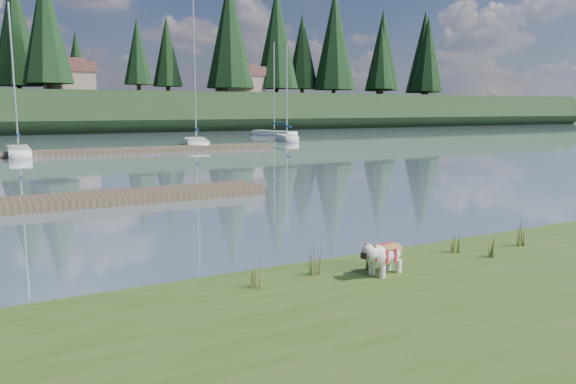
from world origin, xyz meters
TOP-DOWN VIEW (x-y plane):
  - ground at (0.00, 30.00)m, footprint 200.00×200.00m
  - bank at (0.00, -6.00)m, footprint 60.00×9.00m
  - ridge at (0.00, 73.00)m, footprint 200.00×20.00m
  - bulldog at (0.86, -2.79)m, footprint 0.99×0.53m
  - dock_near at (-4.00, 9.00)m, footprint 16.00×2.00m
  - dock_far at (2.00, 30.00)m, footprint 26.00×2.20m
  - sailboat_bg_2 at (-2.80, 31.22)m, footprint 1.43×6.49m
  - sailboat_bg_3 at (10.84, 34.92)m, footprint 3.81×8.31m
  - sailboat_bg_4 at (20.77, 37.43)m, footprint 2.95×6.13m
  - sailboat_bg_5 at (23.97, 46.92)m, footprint 2.82×7.37m
  - weed_0 at (-0.18, -2.27)m, footprint 0.17×0.14m
  - weed_1 at (0.76, -2.50)m, footprint 0.17×0.14m
  - weed_2 at (2.94, -2.33)m, footprint 0.17×0.14m
  - weed_3 at (-1.34, -2.43)m, footprint 0.17×0.14m
  - weed_4 at (3.27, -2.90)m, footprint 0.17×0.14m
  - weed_5 at (4.49, -2.61)m, footprint 0.17×0.14m
  - mud_lip at (0.00, -1.60)m, footprint 60.00×0.50m
  - conifer_4 at (3.00, 66.00)m, footprint 6.16×6.16m
  - conifer_5 at (15.00, 70.00)m, footprint 3.96×3.96m
  - conifer_6 at (28.00, 68.00)m, footprint 7.04×7.04m
  - conifer_7 at (42.00, 71.00)m, footprint 5.28×5.28m
  - conifer_8 at (55.00, 67.00)m, footprint 4.62×4.62m
  - conifer_9 at (68.00, 70.00)m, footprint 5.94×5.94m
  - house_1 at (6.00, 71.00)m, footprint 6.30×5.30m
  - house_2 at (30.00, 69.00)m, footprint 6.30×5.30m

SIDE VIEW (x-z plane):
  - ground at x=0.00m, z-range 0.00..0.00m
  - mud_lip at x=0.00m, z-range 0.00..0.14m
  - dock_near at x=-4.00m, z-range 0.00..0.30m
  - dock_far at x=2.00m, z-range 0.00..0.30m
  - bank at x=0.00m, z-range 0.00..0.35m
  - sailboat_bg_5 at x=23.97m, z-range -4.89..5.53m
  - sailboat_bg_3 at x=10.84m, z-range -5.68..6.33m
  - sailboat_bg_4 at x=20.77m, z-range -4.24..4.90m
  - sailboat_bg_2 at x=-2.80m, z-range -4.60..5.27m
  - weed_4 at x=3.27m, z-range 0.31..0.78m
  - weed_1 at x=0.76m, z-range 0.31..0.83m
  - weed_3 at x=-1.34m, z-range 0.31..0.84m
  - weed_0 at x=-0.18m, z-range 0.30..0.91m
  - weed_2 at x=2.94m, z-range 0.30..0.96m
  - weed_5 at x=4.49m, z-range 0.29..1.01m
  - bulldog at x=0.86m, z-range 0.42..1.00m
  - ridge at x=0.00m, z-range 0.00..5.00m
  - house_1 at x=6.00m, z-range 4.99..9.64m
  - house_2 at x=30.00m, z-range 4.99..9.64m
  - conifer_5 at x=15.00m, z-range 5.65..16.00m
  - conifer_8 at x=55.00m, z-range 5.62..17.40m
  - conifer_7 at x=42.00m, z-range 5.59..18.79m
  - conifer_9 at x=68.00m, z-range 5.55..20.18m
  - conifer_4 at x=3.00m, z-range 5.54..20.64m
  - conifer_6 at x=28.00m, z-range 5.49..22.49m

